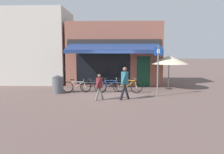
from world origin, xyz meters
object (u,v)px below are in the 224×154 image
at_px(pedestrian_adult, 125,80).
at_px(pedestrian_child, 99,85).
at_px(bicycle_orange, 128,86).
at_px(parking_sign, 158,66).
at_px(litter_bin, 58,84).
at_px(bicycle_black, 94,86).
at_px(bicycle_silver, 77,87).
at_px(cafe_parasol, 169,60).
at_px(bicycle_blue, 109,86).

height_order(pedestrian_adult, pedestrian_child, pedestrian_adult).
relative_size(bicycle_orange, pedestrian_child, 1.24).
bearing_deg(pedestrian_child, pedestrian_adult, -178.03).
bearing_deg(parking_sign, litter_bin, 172.55).
bearing_deg(bicycle_orange, bicycle_black, -155.64).
xyz_separation_m(bicycle_black, pedestrian_child, (0.54, -2.21, 0.42)).
height_order(bicycle_silver, pedestrian_adult, pedestrian_adult).
xyz_separation_m(parking_sign, cafe_parasol, (1.13, 2.43, 0.25)).
relative_size(bicycle_silver, cafe_parasol, 0.71).
xyz_separation_m(bicycle_blue, pedestrian_child, (-0.40, -2.21, 0.40)).
xyz_separation_m(bicycle_orange, pedestrian_adult, (-0.27, -1.98, 0.60)).
relative_size(litter_bin, cafe_parasol, 0.44).
bearing_deg(parking_sign, bicycle_orange, 144.07).
xyz_separation_m(bicycle_silver, pedestrian_child, (1.54, -2.07, 0.43)).
height_order(bicycle_black, pedestrian_adult, pedestrian_adult).
bearing_deg(pedestrian_child, cafe_parasol, -146.65).
height_order(bicycle_blue, parking_sign, parking_sign).
relative_size(bicycle_blue, bicycle_orange, 1.11).
height_order(litter_bin, parking_sign, parking_sign).
bearing_deg(parking_sign, bicycle_blue, 156.80).
distance_m(pedestrian_child, cafe_parasol, 5.57).
relative_size(bicycle_black, bicycle_blue, 0.90).
bearing_deg(bicycle_orange, pedestrian_child, -99.82).
height_order(bicycle_silver, bicycle_black, bicycle_black).
xyz_separation_m(bicycle_silver, bicycle_orange, (3.07, 0.10, 0.04)).
relative_size(bicycle_silver, bicycle_orange, 1.04).
relative_size(bicycle_black, pedestrian_child, 1.24).
distance_m(bicycle_orange, cafe_parasol, 3.32).
bearing_deg(bicycle_blue, litter_bin, 178.53).
bearing_deg(litter_bin, cafe_parasol, 14.04).
relative_size(pedestrian_adult, cafe_parasol, 0.69).
distance_m(bicycle_silver, parking_sign, 4.87).
xyz_separation_m(pedestrian_adult, cafe_parasol, (2.92, 3.31, 0.90)).
xyz_separation_m(pedestrian_adult, litter_bin, (-3.84, 1.62, -0.47)).
height_order(bicycle_orange, parking_sign, parking_sign).
xyz_separation_m(bicycle_blue, litter_bin, (-2.99, -0.40, 0.14)).
relative_size(bicycle_silver, pedestrian_adult, 1.02).
bearing_deg(bicycle_black, cafe_parasol, 38.95).
height_order(bicycle_blue, pedestrian_adult, pedestrian_adult).
bearing_deg(bicycle_blue, pedestrian_child, -109.38).
relative_size(pedestrian_child, litter_bin, 1.24).
height_order(bicycle_orange, pedestrian_child, pedestrian_child).
bearing_deg(cafe_parasol, litter_bin, -165.96).
bearing_deg(litter_bin, pedestrian_adult, -22.87).
relative_size(bicycle_black, parking_sign, 0.60).
relative_size(bicycle_silver, pedestrian_child, 1.29).
bearing_deg(pedestrian_adult, bicycle_silver, -44.36).
relative_size(bicycle_orange, pedestrian_adult, 0.98).
relative_size(bicycle_blue, pedestrian_child, 1.38).
bearing_deg(bicycle_blue, bicycle_orange, -10.87).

